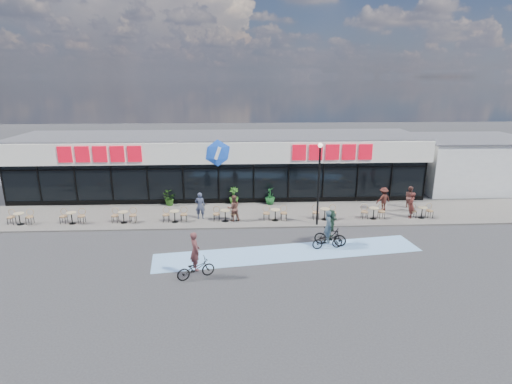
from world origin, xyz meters
TOP-DOWN VIEW (x-y plane):
  - ground at (0.00, 0.00)m, footprint 120.00×120.00m
  - sidewalk at (0.00, 4.50)m, footprint 44.00×5.00m
  - bike_lane at (4.00, -1.50)m, footprint 14.17×4.13m
  - building at (-0.00, 9.93)m, footprint 30.60×6.57m
  - neighbour_building at (20.50, 11.00)m, footprint 9.20×7.20m
  - lamp_post at (6.20, 2.30)m, footprint 0.28×0.28m
  - bistro_set_0 at (-12.07, 3.22)m, footprint 1.54×0.62m
  - bistro_set_1 at (-8.92, 3.22)m, footprint 1.54×0.62m
  - bistro_set_2 at (-5.76, 3.22)m, footprint 1.54×0.62m
  - bistro_set_3 at (-2.61, 3.22)m, footprint 1.54×0.62m
  - bistro_set_4 at (0.55, 3.22)m, footprint 1.54×0.62m
  - bistro_set_5 at (3.70, 3.22)m, footprint 1.54×0.62m
  - bistro_set_6 at (6.85, 3.22)m, footprint 1.54×0.62m
  - bistro_set_7 at (10.01, 3.22)m, footprint 1.54×0.62m
  - bistro_set_8 at (13.16, 3.22)m, footprint 1.54×0.62m
  - potted_plant_left at (-3.54, 6.57)m, footprint 1.15×1.07m
  - potted_plant_mid at (1.05, 6.75)m, footprint 0.69×0.69m
  - potted_plant_right at (3.65, 6.53)m, footprint 0.94×0.94m
  - patron_left at (-1.06, 3.72)m, footprint 0.65×0.44m
  - patron_right at (1.07, 3.25)m, footprint 0.93×0.79m
  - pedestrian_a at (12.47, 3.25)m, footprint 0.55×0.70m
  - pedestrian_b at (13.25, 5.30)m, footprint 0.71×0.84m
  - pedestrian_c at (11.21, 4.78)m, footprint 1.18×0.89m
  - cyclist_a at (6.35, -0.64)m, footprint 1.79×1.55m
  - cyclist_b at (6.11, -1.05)m, footprint 1.74×0.80m
  - cyclist_c at (-0.60, -4.02)m, footprint 1.88×1.28m

SIDE VIEW (x-z plane):
  - ground at x=0.00m, z-range 0.00..0.00m
  - bike_lane at x=4.00m, z-range 0.00..0.01m
  - sidewalk at x=0.00m, z-range 0.00..0.10m
  - bistro_set_0 at x=-12.07m, z-range 0.11..1.01m
  - bistro_set_1 at x=-8.92m, z-range 0.11..1.01m
  - bistro_set_2 at x=-5.76m, z-range 0.11..1.01m
  - bistro_set_3 at x=-2.61m, z-range 0.11..1.01m
  - bistro_set_4 at x=0.55m, z-range 0.11..1.01m
  - bistro_set_5 at x=3.70m, z-range 0.11..1.01m
  - bistro_set_6 at x=6.85m, z-range 0.11..1.01m
  - bistro_set_7 at x=10.01m, z-range 0.11..1.01m
  - bistro_set_8 at x=13.16m, z-range 0.11..1.01m
  - potted_plant_left at x=-3.54m, z-range 0.10..1.15m
  - potted_plant_mid at x=1.05m, z-range 0.10..1.30m
  - potted_plant_right at x=3.65m, z-range 0.10..1.33m
  - cyclist_b at x=6.11m, z-range -0.35..1.79m
  - cyclist_c at x=-0.60m, z-range -0.37..1.87m
  - pedestrian_b at x=13.25m, z-range 0.10..1.63m
  - pedestrian_c at x=11.21m, z-range 0.10..1.72m
  - cyclist_a at x=6.35m, z-range -0.10..1.95m
  - patron_right at x=1.07m, z-range 0.10..1.77m
  - pedestrian_a at x=12.47m, z-range 0.10..1.79m
  - patron_left at x=-1.06m, z-range 0.10..1.84m
  - neighbour_building at x=20.50m, z-range 0.01..4.12m
  - building at x=0.00m, z-range -0.04..4.71m
  - lamp_post at x=6.20m, z-range 0.58..5.64m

